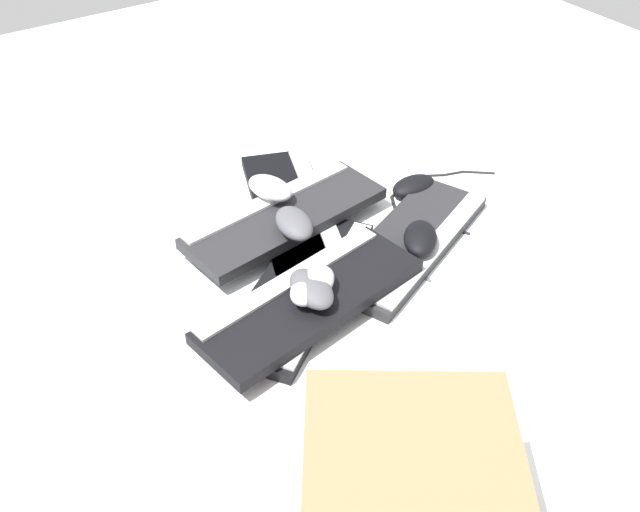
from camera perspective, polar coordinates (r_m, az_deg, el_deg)
ground_plane at (r=1.35m, az=-0.82°, el=-3.31°), size 3.20×3.20×0.00m
keyboard_0 at (r=1.55m, az=-2.22°, el=3.76°), size 0.46×0.29×0.03m
keyboard_1 at (r=1.35m, az=-1.51°, el=-2.49°), size 0.38×0.45×0.03m
keyboard_2 at (r=1.47m, az=7.22°, el=1.06°), size 0.31×0.46×0.03m
keyboard_3 at (r=1.28m, az=-0.82°, el=-3.48°), size 0.22×0.46×0.03m
keyboard_4 at (r=1.48m, az=-2.83°, el=3.18°), size 0.21×0.46×0.03m
mouse_0 at (r=1.42m, az=8.03°, el=1.43°), size 0.13×0.12×0.04m
mouse_1 at (r=1.25m, az=-0.70°, el=-2.64°), size 0.12×0.08×0.04m
mouse_2 at (r=1.62m, az=7.50°, el=5.56°), size 0.07×0.11×0.04m
mouse_3 at (r=1.40m, az=-2.09°, el=2.63°), size 0.12×0.08×0.04m
mouse_4 at (r=1.26m, az=-0.61°, el=-2.37°), size 0.11×0.13×0.04m
mouse_5 at (r=1.50m, az=-4.02°, el=5.46°), size 0.12×0.09×0.04m
cable_0 at (r=1.39m, az=-0.12°, el=-1.48°), size 0.23×0.41×0.01m
cable_1 at (r=1.63m, az=8.85°, el=4.93°), size 0.24×0.29×0.01m
cardboard_box at (r=0.95m, az=6.80°, el=-18.50°), size 0.31×0.32×0.24m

